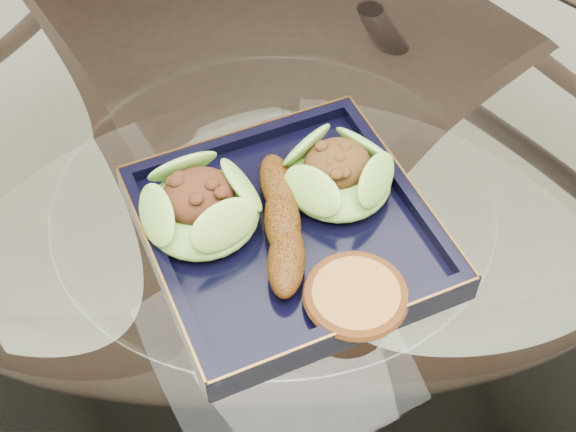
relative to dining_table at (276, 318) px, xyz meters
name	(u,v)px	position (x,y,z in m)	size (l,w,h in m)	color
dining_table	(276,318)	(0.00, 0.00, 0.00)	(1.13, 1.13, 0.77)	white
dining_chair	(247,52)	(0.19, 0.48, -0.02)	(0.52, 0.52, 1.04)	black
navy_plate	(288,235)	(0.01, -0.02, 0.17)	(0.27, 0.27, 0.02)	black
lettuce_wrap_left	(201,209)	(-0.06, 0.03, 0.20)	(0.11, 0.11, 0.04)	#4C8E29
lettuce_wrap_right	(338,176)	(0.08, 0.01, 0.20)	(0.11, 0.11, 0.04)	#61A42F
roasted_plantain	(282,222)	(0.00, -0.02, 0.20)	(0.17, 0.04, 0.03)	#68370A
crumb_patty	(356,297)	(0.02, -0.12, 0.19)	(0.09, 0.09, 0.02)	#A36E36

